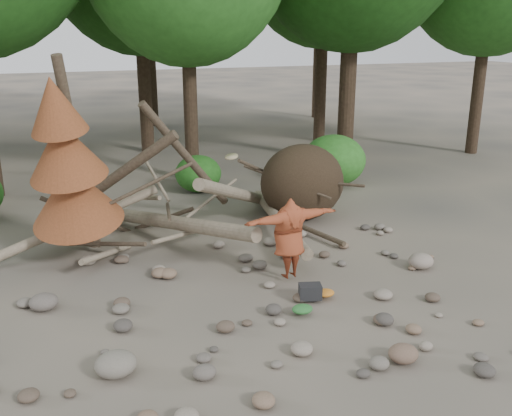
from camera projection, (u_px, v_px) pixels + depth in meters
name	position (u px, v px, depth m)	size (l,w,h in m)	color
ground	(274.00, 307.00, 10.24)	(120.00, 120.00, 0.00)	#514C44
deadfall_pile	(283.00, 187.00, 14.41)	(8.55, 5.24, 3.30)	#332619
dead_conifer	(68.00, 167.00, 11.52)	(2.06, 2.16, 4.35)	#4C3F30
bush_mid	(198.00, 174.00, 17.27)	(1.40, 1.40, 1.12)	#27691E
bush_right	(334.00, 160.00, 17.94)	(2.00, 2.00, 1.60)	#327D26
frisbee_thrower	(289.00, 238.00, 11.08)	(2.25, 0.72, 2.52)	brown
backpack	(310.00, 294.00, 10.42)	(0.40, 0.27, 0.27)	black
cloth_green	(302.00, 312.00, 9.93)	(0.37, 0.31, 0.14)	#29672D
cloth_orange	(325.00, 295.00, 10.55)	(0.34, 0.28, 0.12)	#C06F20
boulder_front_left	(116.00, 364.00, 8.19)	(0.61, 0.55, 0.36)	slate
boulder_front_right	(403.00, 354.00, 8.53)	(0.46, 0.42, 0.28)	brown
boulder_mid_right	(421.00, 261.00, 11.84)	(0.53, 0.48, 0.32)	gray
boulder_mid_left	(44.00, 302.00, 10.10)	(0.50, 0.45, 0.30)	#615952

